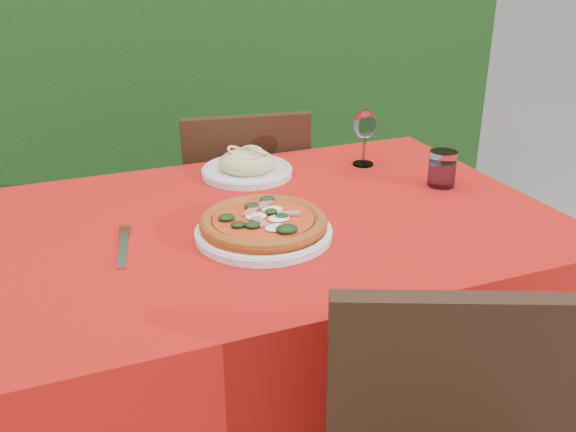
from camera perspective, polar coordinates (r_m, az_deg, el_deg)
name	(u,v)px	position (r m, az deg, el deg)	size (l,w,h in m)	color
hedge	(141,43)	(2.86, -12.97, 14.73)	(3.20, 0.55, 1.78)	black
dining_table	(272,276)	(1.52, -1.42, -5.35)	(1.26, 0.86, 0.75)	#4B2918
chair_far	(244,217)	(2.10, -3.91, -0.11)	(0.44, 0.44, 0.85)	black
pizza_plate	(264,225)	(1.35, -2.19, -0.85)	(0.35, 0.35, 0.05)	white
pasta_plate	(247,166)	(1.70, -3.67, 4.44)	(0.24, 0.24, 0.07)	silver
water_glass	(442,170)	(1.67, 13.53, 3.97)	(0.07, 0.07, 0.09)	white
wine_glass	(365,126)	(1.76, 6.85, 7.92)	(0.06, 0.06, 0.16)	silver
fork	(123,250)	(1.33, -14.45, -2.91)	(0.03, 0.21, 0.01)	silver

